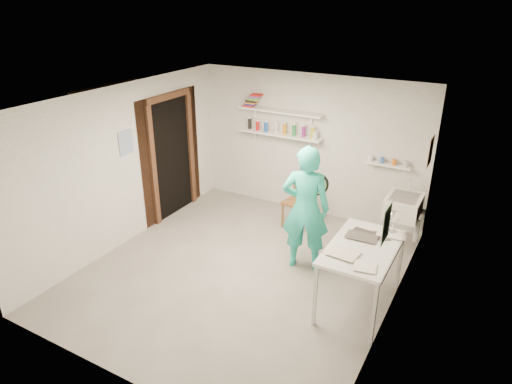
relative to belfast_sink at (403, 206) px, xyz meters
The scene contains 27 objects.
floor 2.54m from the belfast_sink, 135.83° to the right, with size 4.00×4.50×0.02m, color slate.
ceiling 2.98m from the belfast_sink, 135.83° to the right, with size 4.00×4.50×0.02m, color silver.
wall_back 1.90m from the belfast_sink, 162.26° to the left, with size 4.00×0.02×2.40m, color silver.
wall_front 4.36m from the belfast_sink, 113.84° to the right, with size 4.00×0.02×2.40m, color silver.
wall_left 4.16m from the belfast_sink, 155.67° to the right, with size 0.02×4.50×2.40m, color silver.
wall_right 1.79m from the belfast_sink, 81.30° to the right, with size 0.02×4.50×2.40m, color silver.
doorway_recess 3.81m from the belfast_sink, behind, with size 0.02×0.90×2.00m, color black.
corridor_box 4.51m from the belfast_sink, behind, with size 1.40×1.50×2.10m, color brown.
door_lintel 4.01m from the belfast_sink, behind, with size 0.06×1.05×0.10m, color brown.
door_jamb_near 3.91m from the belfast_sink, 162.82° to the right, with size 0.06×0.10×2.00m, color brown.
door_jamb_far 3.74m from the belfast_sink, behind, with size 0.06×0.10×2.00m, color brown.
shelf_lower 2.38m from the belfast_sink, 169.18° to the left, with size 1.50×0.22×0.03m, color white.
shelf_upper 2.52m from the belfast_sink, 169.18° to the left, with size 1.50×0.22×0.03m, color white.
ledge_shelf 0.75m from the belfast_sink, 130.40° to the left, with size 0.70×0.14×0.03m, color white.
poster_left 4.17m from the belfast_sink, 156.18° to the right, with size 0.01×0.28×0.36m, color #334C7F.
poster_right_a 0.89m from the belfast_sink, 22.79° to the left, with size 0.01×0.34×0.42m, color #995933.
poster_right_b 2.40m from the belfast_sink, 83.96° to the right, with size 0.01×0.30×0.38m, color #3F724C.
belfast_sink is the anchor object (origin of this frame).
man 1.58m from the belfast_sink, 132.83° to the right, with size 0.65×0.43×1.78m, color #29CFB4.
wall_clock 1.46m from the belfast_sink, 136.91° to the right, with size 0.32×0.32×0.04m, color beige.
wooden_chair 1.66m from the belfast_sink, behind, with size 0.41×0.39×0.88m, color brown.
work_table 1.69m from the belfast_sink, 93.79° to the right, with size 0.76×1.26×0.84m, color silver.
desk_lamp 1.21m from the belfast_sink, 85.12° to the right, with size 0.16×0.16×0.16m, color silver.
spray_cans 2.41m from the belfast_sink, 169.18° to the left, with size 1.29×0.06×0.17m.
book_stack 3.05m from the belfast_sink, behind, with size 0.32×0.14×0.22m.
ledge_pots 0.78m from the belfast_sink, 130.40° to the left, with size 0.48×0.07×0.09m.
papers 1.67m from the belfast_sink, 93.79° to the right, with size 0.30×0.22×0.03m.
Camera 1 is at (2.79, -4.61, 3.57)m, focal length 32.00 mm.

